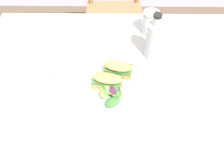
{
  "coord_description": "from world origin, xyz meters",
  "views": [
    {
      "loc": [
        0.04,
        -0.82,
        1.55
      ],
      "look_at": [
        0.03,
        -0.08,
        0.76
      ],
      "focal_mm": 43.64,
      "sensor_mm": 36.0,
      "label": 1
    }
  ],
  "objects_px": {
    "bottle_cold_brew": "(154,42)",
    "mason_jar_iced_tea": "(150,23)",
    "plate_lunch": "(112,88)",
    "sandwich_half_back": "(118,69)",
    "fork_on_napkin": "(48,90)",
    "dining_table": "(123,98)",
    "sandwich_half_front": "(108,81)",
    "chair_wooden_far": "(114,13)"
  },
  "relations": [
    {
      "from": "sandwich_half_back",
      "to": "fork_on_napkin",
      "type": "distance_m",
      "value": 0.29
    },
    {
      "from": "chair_wooden_far",
      "to": "sandwich_half_front",
      "type": "bearing_deg",
      "value": -91.43
    },
    {
      "from": "sandwich_half_front",
      "to": "sandwich_half_back",
      "type": "distance_m",
      "value": 0.08
    },
    {
      "from": "bottle_cold_brew",
      "to": "mason_jar_iced_tea",
      "type": "distance_m",
      "value": 0.17
    },
    {
      "from": "plate_lunch",
      "to": "bottle_cold_brew",
      "type": "height_order",
      "value": "bottle_cold_brew"
    },
    {
      "from": "dining_table",
      "to": "chair_wooden_far",
      "type": "bearing_deg",
      "value": 92.53
    },
    {
      "from": "dining_table",
      "to": "fork_on_napkin",
      "type": "distance_m",
      "value": 0.33
    },
    {
      "from": "sandwich_half_front",
      "to": "mason_jar_iced_tea",
      "type": "relative_size",
      "value": 1.07
    },
    {
      "from": "sandwich_half_front",
      "to": "bottle_cold_brew",
      "type": "xyz_separation_m",
      "value": [
        0.19,
        0.19,
        0.04
      ]
    },
    {
      "from": "chair_wooden_far",
      "to": "sandwich_half_front",
      "type": "relative_size",
      "value": 7.11
    },
    {
      "from": "sandwich_half_front",
      "to": "bottle_cold_brew",
      "type": "distance_m",
      "value": 0.27
    },
    {
      "from": "chair_wooden_far",
      "to": "mason_jar_iced_tea",
      "type": "bearing_deg",
      "value": -74.22
    },
    {
      "from": "dining_table",
      "to": "fork_on_napkin",
      "type": "xyz_separation_m",
      "value": [
        -0.29,
        -0.07,
        0.13
      ]
    },
    {
      "from": "dining_table",
      "to": "sandwich_half_front",
      "type": "bearing_deg",
      "value": -146.7
    },
    {
      "from": "dining_table",
      "to": "fork_on_napkin",
      "type": "relative_size",
      "value": 6.73
    },
    {
      "from": "bottle_cold_brew",
      "to": "fork_on_napkin",
      "type": "bearing_deg",
      "value": -153.23
    },
    {
      "from": "plate_lunch",
      "to": "sandwich_half_front",
      "type": "xyz_separation_m",
      "value": [
        -0.02,
        0.01,
        0.03
      ]
    },
    {
      "from": "plate_lunch",
      "to": "sandwich_half_front",
      "type": "relative_size",
      "value": 2.16
    },
    {
      "from": "chair_wooden_far",
      "to": "fork_on_napkin",
      "type": "xyz_separation_m",
      "value": [
        -0.25,
        -0.98,
        0.3
      ]
    },
    {
      "from": "dining_table",
      "to": "sandwich_half_back",
      "type": "xyz_separation_m",
      "value": [
        -0.02,
        0.02,
        0.16
      ]
    },
    {
      "from": "dining_table",
      "to": "plate_lunch",
      "type": "distance_m",
      "value": 0.14
    },
    {
      "from": "sandwich_half_back",
      "to": "bottle_cold_brew",
      "type": "relative_size",
      "value": 0.58
    },
    {
      "from": "bottle_cold_brew",
      "to": "mason_jar_iced_tea",
      "type": "xyz_separation_m",
      "value": [
        0.0,
        0.17,
        -0.03
      ]
    },
    {
      "from": "sandwich_half_front",
      "to": "fork_on_napkin",
      "type": "height_order",
      "value": "sandwich_half_front"
    },
    {
      "from": "sandwich_half_back",
      "to": "mason_jar_iced_tea",
      "type": "xyz_separation_m",
      "value": [
        0.15,
        0.29,
        0.01
      ]
    },
    {
      "from": "sandwich_half_front",
      "to": "mason_jar_iced_tea",
      "type": "distance_m",
      "value": 0.41
    },
    {
      "from": "dining_table",
      "to": "mason_jar_iced_tea",
      "type": "xyz_separation_m",
      "value": [
        0.13,
        0.31,
        0.17
      ]
    },
    {
      "from": "dining_table",
      "to": "mason_jar_iced_tea",
      "type": "distance_m",
      "value": 0.38
    },
    {
      "from": "sandwich_half_back",
      "to": "bottle_cold_brew",
      "type": "height_order",
      "value": "bottle_cold_brew"
    },
    {
      "from": "mason_jar_iced_tea",
      "to": "dining_table",
      "type": "bearing_deg",
      "value": -112.5
    },
    {
      "from": "sandwich_half_front",
      "to": "fork_on_napkin",
      "type": "bearing_deg",
      "value": -174.23
    },
    {
      "from": "plate_lunch",
      "to": "fork_on_napkin",
      "type": "relative_size",
      "value": 1.42
    },
    {
      "from": "plate_lunch",
      "to": "sandwich_half_back",
      "type": "xyz_separation_m",
      "value": [
        0.02,
        0.07,
        0.03
      ]
    },
    {
      "from": "fork_on_napkin",
      "to": "sandwich_half_back",
      "type": "bearing_deg",
      "value": 17.99
    },
    {
      "from": "bottle_cold_brew",
      "to": "plate_lunch",
      "type": "bearing_deg",
      "value": -131.55
    },
    {
      "from": "bottle_cold_brew",
      "to": "mason_jar_iced_tea",
      "type": "bearing_deg",
      "value": 89.31
    },
    {
      "from": "sandwich_half_front",
      "to": "sandwich_half_back",
      "type": "relative_size",
      "value": 1.0
    },
    {
      "from": "bottle_cold_brew",
      "to": "mason_jar_iced_tea",
      "type": "relative_size",
      "value": 1.86
    },
    {
      "from": "mason_jar_iced_tea",
      "to": "sandwich_half_front",
      "type": "bearing_deg",
      "value": -118.64
    },
    {
      "from": "plate_lunch",
      "to": "bottle_cold_brew",
      "type": "xyz_separation_m",
      "value": [
        0.18,
        0.2,
        0.07
      ]
    },
    {
      "from": "sandwich_half_back",
      "to": "plate_lunch",
      "type": "bearing_deg",
      "value": -108.75
    },
    {
      "from": "sandwich_half_back",
      "to": "bottle_cold_brew",
      "type": "distance_m",
      "value": 0.2
    }
  ]
}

